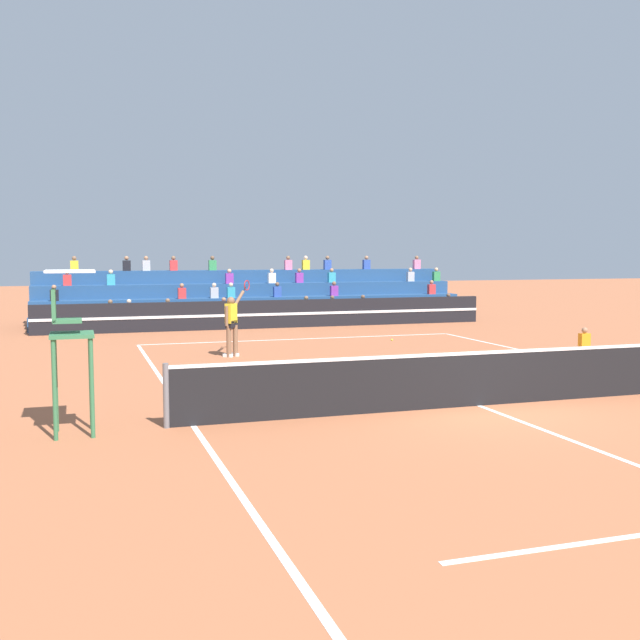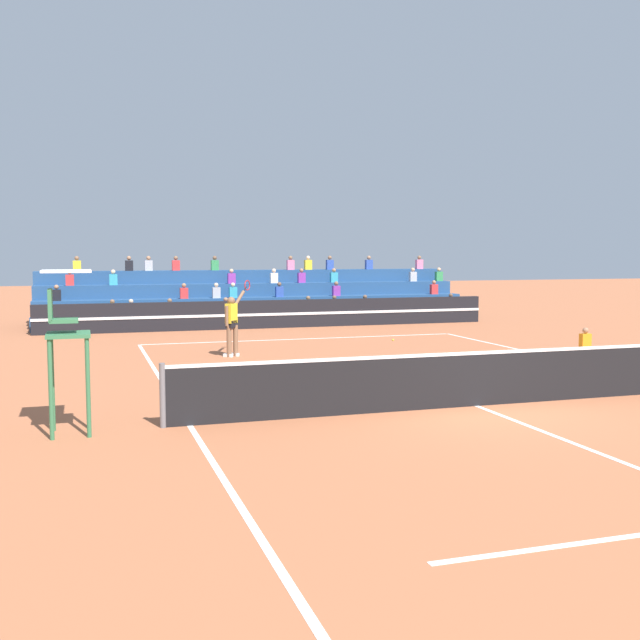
% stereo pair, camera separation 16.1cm
% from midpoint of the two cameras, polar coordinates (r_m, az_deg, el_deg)
% --- Properties ---
extents(ground_plane, '(120.00, 120.00, 0.00)m').
position_cam_midpoint_polar(ground_plane, '(14.84, 12.14, -6.42)').
color(ground_plane, '#AD603D').
extents(court_lines, '(11.10, 23.90, 0.01)m').
position_cam_midpoint_polar(court_lines, '(14.83, 12.14, -6.41)').
color(court_lines, white).
rests_on(court_lines, ground).
extents(tennis_net, '(12.00, 0.10, 1.10)m').
position_cam_midpoint_polar(tennis_net, '(14.74, 12.18, -4.35)').
color(tennis_net, slate).
rests_on(tennis_net, ground).
extents(sponsor_banner_wall, '(18.00, 0.26, 1.10)m').
position_cam_midpoint_polar(sponsor_banner_wall, '(29.54, -3.34, 0.46)').
color(sponsor_banner_wall, black).
rests_on(sponsor_banner_wall, ground).
extents(bleacher_stand, '(18.20, 3.80, 2.83)m').
position_cam_midpoint_polar(bleacher_stand, '(32.59, -4.72, 1.39)').
color(bleacher_stand, navy).
rests_on(bleacher_stand, ground).
extents(umpire_chair, '(0.76, 0.84, 2.67)m').
position_cam_midpoint_polar(umpire_chair, '(12.66, -18.48, -0.67)').
color(umpire_chair, '#337047').
rests_on(umpire_chair, ground).
extents(ball_kid_courtside, '(0.30, 0.36, 0.84)m').
position_cam_midpoint_polar(ball_kid_courtside, '(22.53, 19.74, -1.84)').
color(ball_kid_courtside, black).
rests_on(ball_kid_courtside, ground).
extents(tennis_player, '(1.02, 1.07, 2.22)m').
position_cam_midpoint_polar(tennis_player, '(21.40, -6.50, -0.18)').
color(tennis_player, brown).
rests_on(tennis_player, ground).
extents(tennis_ball, '(0.07, 0.07, 0.07)m').
position_cam_midpoint_polar(tennis_ball, '(25.28, 5.77, -1.52)').
color(tennis_ball, '#C6DB33').
rests_on(tennis_ball, ground).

